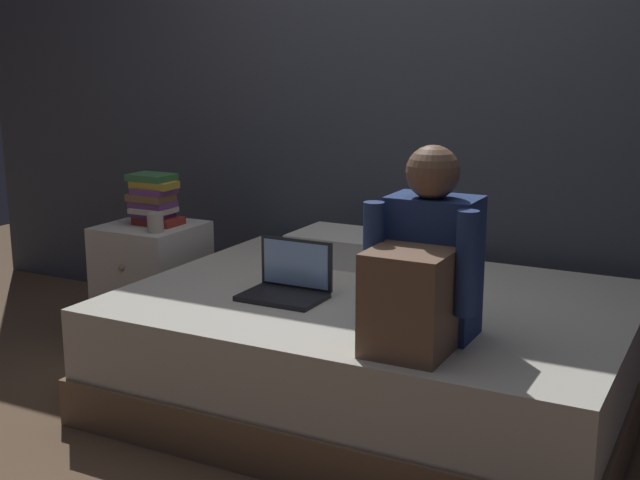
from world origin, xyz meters
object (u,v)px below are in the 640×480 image
object	(u,v)px
person_sitting	(424,269)
pillow	(355,248)
bed	(376,351)
laptop	(288,283)
mug	(155,223)
book_stack	(154,200)
nightstand	(153,283)

from	to	relation	value
person_sitting	pillow	distance (m)	1.11
bed	laptop	distance (m)	0.46
laptop	mug	distance (m)	0.91
person_sitting	mug	xyz separation A→B (m)	(-1.52, 0.51, -0.08)
bed	pillow	distance (m)	0.62
book_stack	person_sitting	bearing A→B (deg)	-21.54
mug	person_sitting	bearing A→B (deg)	-18.51
laptop	mug	bearing A→B (deg)	162.93
bed	book_stack	distance (m)	1.39
bed	pillow	size ratio (longest dim) A/B	3.57
person_sitting	laptop	world-z (taller)	person_sitting
bed	person_sitting	bearing A→B (deg)	-50.41
pillow	laptop	bearing A→B (deg)	-89.39
nightstand	laptop	xyz separation A→B (m)	(1.00, -0.39, 0.23)
pillow	book_stack	world-z (taller)	book_stack
bed	person_sitting	xyz separation A→B (m)	(0.35, -0.43, 0.49)
bed	pillow	world-z (taller)	pillow
pillow	book_stack	xyz separation A→B (m)	(-0.97, -0.23, 0.18)
laptop	pillow	distance (m)	0.63
nightstand	mug	size ratio (longest dim) A/B	6.56
person_sitting	mug	distance (m)	1.61
person_sitting	book_stack	world-z (taller)	person_sitting
book_stack	bed	bearing A→B (deg)	-9.73
nightstand	laptop	distance (m)	1.09
laptop	pillow	size ratio (longest dim) A/B	0.57
laptop	mug	world-z (taller)	laptop
book_stack	mug	distance (m)	0.20
pillow	nightstand	bearing A→B (deg)	-166.00
bed	mug	bearing A→B (deg)	175.91
pillow	mug	world-z (taller)	mug
bed	mug	xyz separation A→B (m)	(-1.17, 0.08, 0.40)
nightstand	pillow	size ratio (longest dim) A/B	1.05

